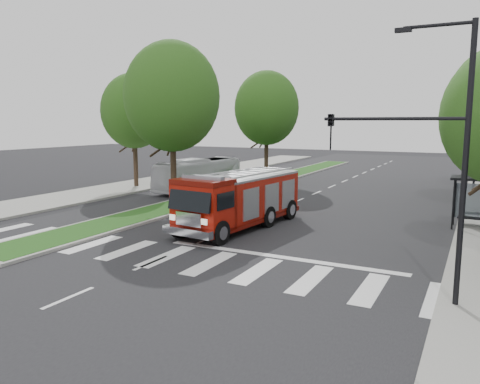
# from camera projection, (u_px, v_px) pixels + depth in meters

# --- Properties ---
(ground) EXTENTS (140.00, 140.00, 0.00)m
(ground) POSITION_uv_depth(u_px,v_px,m) (206.00, 240.00, 21.25)
(ground) COLOR black
(ground) RESTS_ON ground
(sidewalk_left) EXTENTS (5.00, 80.00, 0.15)m
(sidewalk_left) POSITION_uv_depth(u_px,v_px,m) (115.00, 189.00, 36.61)
(sidewalk_left) COLOR gray
(sidewalk_left) RESTS_ON ground
(median) EXTENTS (3.00, 50.00, 0.15)m
(median) POSITION_uv_depth(u_px,v_px,m) (256.00, 184.00, 39.77)
(median) COLOR gray
(median) RESTS_ON ground
(tree_median_near) EXTENTS (5.80, 5.80, 10.16)m
(tree_median_near) POSITION_uv_depth(u_px,v_px,m) (172.00, 97.00, 28.23)
(tree_median_near) COLOR black
(tree_median_near) RESTS_ON ground
(tree_median_far) EXTENTS (5.60, 5.60, 9.72)m
(tree_median_far) POSITION_uv_depth(u_px,v_px,m) (267.00, 108.00, 40.57)
(tree_median_far) COLOR black
(tree_median_far) RESTS_ON ground
(tree_left_mid) EXTENTS (5.20, 5.20, 9.16)m
(tree_left_mid) POSITION_uv_depth(u_px,v_px,m) (134.00, 111.00, 37.23)
(tree_left_mid) COLOR black
(tree_left_mid) RESTS_ON ground
(streetlight_right_near) EXTENTS (4.08, 0.22, 8.00)m
(streetlight_right_near) POSITION_uv_depth(u_px,v_px,m) (431.00, 145.00, 13.11)
(streetlight_right_near) COLOR black
(streetlight_right_near) RESTS_ON ground
(streetlight_right_far) EXTENTS (2.11, 0.20, 8.00)m
(streetlight_right_far) POSITION_uv_depth(u_px,v_px,m) (475.00, 134.00, 33.44)
(streetlight_right_far) COLOR black
(streetlight_right_far) RESTS_ON ground
(fire_engine) EXTENTS (3.43, 8.73, 2.95)m
(fire_engine) POSITION_uv_depth(u_px,v_px,m) (240.00, 200.00, 23.49)
(fire_engine) COLOR #590B04
(fire_engine) RESTS_ON ground
(city_bus) EXTENTS (2.80, 9.07, 2.49)m
(city_bus) POSITION_uv_depth(u_px,v_px,m) (199.00, 174.00, 36.64)
(city_bus) COLOR silver
(city_bus) RESTS_ON ground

